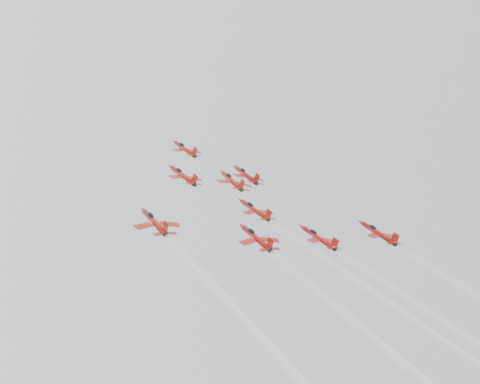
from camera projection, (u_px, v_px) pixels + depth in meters
jet_lead at (185, 149)px, 176.04m from camera, size 9.17×11.77×7.34m
jet_row2_left at (183, 175)px, 153.57m from camera, size 9.21×11.83×7.37m
jet_row2_center at (232, 180)px, 161.15m from camera, size 9.82×12.61×7.86m
jet_row2_right at (246, 175)px, 169.68m from camera, size 9.62×12.35×7.70m
jet_center at (381, 313)px, 113.50m from camera, size 8.59×81.45×47.28m
jet_rear_farleft at (289, 368)px, 87.86m from camera, size 9.14×86.66×50.31m
jet_rear_left at (416, 378)px, 95.50m from camera, size 9.16×86.83×50.41m
jet_rear_right at (475, 358)px, 107.69m from camera, size 8.82×83.62×48.54m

